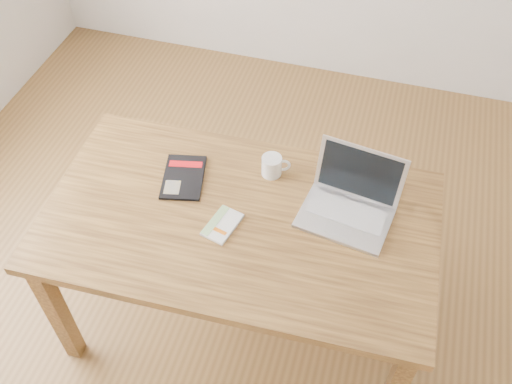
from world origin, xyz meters
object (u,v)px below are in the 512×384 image
(desk, at_px, (240,231))
(laptop, at_px, (350,202))
(coffee_mug, at_px, (272,165))
(white_guidebook, at_px, (222,225))
(black_guidebook, at_px, (183,177))

(desk, bearing_deg, laptop, 19.02)
(coffee_mug, bearing_deg, laptop, -36.54)
(laptop, distance_m, coffee_mug, 0.36)
(white_guidebook, relative_size, black_guidebook, 0.67)
(laptop, bearing_deg, coffee_mug, 170.82)
(coffee_mug, bearing_deg, desk, -121.82)
(desk, distance_m, black_guidebook, 0.33)
(desk, height_order, black_guidebook, black_guidebook)
(desk, relative_size, white_guidebook, 8.52)
(desk, distance_m, laptop, 0.45)
(black_guidebook, distance_m, laptop, 0.68)
(black_guidebook, height_order, coffee_mug, coffee_mug)
(white_guidebook, xyz_separation_m, laptop, (0.45, 0.21, 0.04))
(laptop, bearing_deg, white_guidebook, -146.26)
(laptop, height_order, coffee_mug, laptop)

